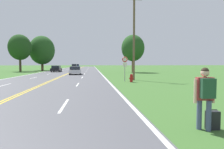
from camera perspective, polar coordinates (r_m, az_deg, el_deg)
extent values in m
cube|color=white|center=(9.45, -13.52, -8.54)|extent=(0.12, 3.00, 0.00)
cube|color=white|center=(18.32, -9.78, -2.83)|extent=(0.12, 3.00, 0.00)
cube|color=white|center=(27.27, -8.50, -0.85)|extent=(0.12, 3.00, 0.00)
cube|color=white|center=(36.25, -7.86, 0.15)|extent=(0.12, 3.00, 0.00)
cube|color=white|center=(45.23, -7.47, 0.76)|extent=(0.12, 3.00, 0.00)
cube|color=white|center=(54.22, -7.21, 1.16)|extent=(0.12, 3.00, 0.00)
cube|color=white|center=(63.21, -7.02, 1.45)|extent=(0.12, 3.00, 0.00)
cube|color=white|center=(72.21, -6.88, 1.67)|extent=(0.12, 3.00, 0.00)
cube|color=white|center=(81.21, -6.77, 1.83)|extent=(0.12, 3.00, 0.00)
cube|color=white|center=(90.20, -6.68, 1.97)|extent=(0.12, 3.00, 0.00)
cube|color=white|center=(99.20, -6.61, 2.08)|extent=(0.12, 3.00, 0.00)
cube|color=white|center=(108.20, -6.55, 2.17)|extent=(0.12, 3.00, 0.00)
cube|color=white|center=(19.80, -28.50, -2.72)|extent=(0.12, 3.00, 0.00)
cube|color=white|center=(28.28, -21.49, -0.89)|extent=(0.12, 3.00, 0.00)
cube|color=white|center=(37.01, -17.75, 0.09)|extent=(0.12, 3.00, 0.00)
cube|color=white|center=(45.85, -15.44, 0.70)|extent=(0.12, 3.00, 0.00)
cube|color=white|center=(54.74, -13.88, 1.11)|extent=(0.12, 3.00, 0.00)
cube|color=white|center=(63.66, -12.75, 1.41)|extent=(0.12, 3.00, 0.00)
cube|color=white|center=(72.60, -11.91, 1.63)|extent=(0.12, 3.00, 0.00)
cube|color=white|center=(81.55, -11.25, 1.80)|extent=(0.12, 3.00, 0.00)
cube|color=white|center=(90.51, -10.71, 1.94)|extent=(0.12, 3.00, 0.00)
cube|color=white|center=(99.48, -10.28, 2.05)|extent=(0.12, 3.00, 0.00)
cube|color=white|center=(108.46, -9.92, 2.15)|extent=(0.12, 3.00, 0.00)
cylinder|color=#475175|center=(6.45, 23.65, -10.40)|extent=(0.14, 0.14, 0.87)
cylinder|color=#475175|center=(6.40, 25.89, -10.57)|extent=(0.14, 0.14, 0.87)
cube|color=#993333|center=(6.29, 24.93, -3.71)|extent=(0.49, 0.23, 0.65)
sphere|color=beige|center=(6.25, 25.03, 0.46)|extent=(0.24, 0.24, 0.24)
sphere|color=#2D2319|center=(6.25, 25.04, 0.84)|extent=(0.22, 0.22, 0.22)
cylinder|color=beige|center=(6.18, 22.75, -4.38)|extent=(0.09, 0.09, 0.69)
cylinder|color=beige|center=(6.42, 27.00, -4.21)|extent=(0.09, 0.09, 0.69)
cube|color=#1E472D|center=(6.12, 25.73, -3.60)|extent=(0.39, 0.21, 0.55)
cube|color=black|center=(6.63, 26.77, -11.59)|extent=(0.39, 0.22, 0.54)
cylinder|color=black|center=(6.55, 26.84, -8.97)|extent=(0.26, 0.04, 0.02)
cylinder|color=red|center=(20.69, 5.54, -1.28)|extent=(0.30, 0.30, 0.62)
sphere|color=red|center=(20.66, 5.55, -0.25)|extent=(0.29, 0.29, 0.29)
cylinder|color=red|center=(20.72, 6.06, -1.08)|extent=(0.08, 0.11, 0.11)
cylinder|color=red|center=(20.65, 5.02, -1.09)|extent=(0.08, 0.11, 0.11)
cylinder|color=gray|center=(21.11, 3.67, 1.49)|extent=(0.07, 0.07, 2.59)
cylinder|color=silver|center=(21.09, 3.69, 4.32)|extent=(0.60, 0.02, 0.60)
torus|color=red|center=(21.08, 3.69, 4.32)|extent=(0.55, 0.07, 0.55)
cube|color=silver|center=(21.08, 3.68, 2.82)|extent=(0.44, 0.02, 0.44)
cylinder|color=brown|center=(23.04, 6.29, 10.45)|extent=(0.24, 0.24, 9.68)
cylinder|color=brown|center=(42.59, 5.97, 2.68)|extent=(0.49, 0.49, 3.10)
ellipsoid|color=#234C1E|center=(42.71, 6.00, 7.53)|extent=(4.85, 4.85, 5.58)
cylinder|color=#473828|center=(51.94, -24.74, 2.71)|extent=(0.52, 0.52, 3.49)
ellipsoid|color=#1E4219|center=(52.08, -24.84, 7.08)|extent=(5.23, 5.23, 6.01)
cylinder|color=brown|center=(56.91, -19.28, 2.42)|extent=(0.66, 0.66, 2.64)
ellipsoid|color=#234C1E|center=(57.01, -19.36, 6.58)|extent=(6.64, 6.64, 7.64)
cylinder|color=black|center=(33.86, -9.09, 0.42)|extent=(0.22, 0.61, 0.60)
cylinder|color=black|center=(33.93, -11.99, 0.39)|extent=(0.22, 0.61, 0.60)
cylinder|color=black|center=(36.35, -9.03, 0.61)|extent=(0.22, 0.61, 0.60)
cylinder|color=black|center=(36.42, -11.73, 0.58)|extent=(0.22, 0.61, 0.60)
cube|color=silver|center=(35.12, -10.46, 0.91)|extent=(2.08, 4.09, 0.56)
cube|color=#1E232D|center=(35.10, -10.47, 1.82)|extent=(1.80, 2.88, 0.56)
cylinder|color=black|center=(48.60, -16.31, 1.18)|extent=(0.21, 0.64, 0.64)
cylinder|color=black|center=(48.30, -14.33, 1.20)|extent=(0.21, 0.64, 0.64)
cylinder|color=black|center=(45.97, -16.96, 1.06)|extent=(0.21, 0.64, 0.64)
cylinder|color=black|center=(45.65, -14.87, 1.08)|extent=(0.21, 0.64, 0.64)
cube|color=black|center=(47.11, -15.62, 1.42)|extent=(1.95, 4.35, 0.54)
cube|color=#1E232D|center=(46.93, -15.67, 2.11)|extent=(1.70, 2.40, 0.60)
cylinder|color=black|center=(78.48, -11.26, 1.99)|extent=(0.22, 0.68, 0.68)
cylinder|color=black|center=(78.38, -10.03, 2.00)|extent=(0.22, 0.68, 0.68)
cylinder|color=black|center=(75.82, -11.40, 1.94)|extent=(0.22, 0.68, 0.68)
cylinder|color=black|center=(75.71, -10.13, 1.96)|extent=(0.22, 0.68, 0.68)
cube|color=#47474C|center=(77.09, -10.71, 2.21)|extent=(1.98, 4.35, 0.71)
cube|color=#1E232D|center=(77.08, -10.71, 2.72)|extent=(1.73, 3.05, 0.67)
cylinder|color=black|center=(86.53, -11.23, 2.07)|extent=(0.21, 0.61, 0.61)
cylinder|color=black|center=(86.43, -10.15, 2.08)|extent=(0.21, 0.61, 0.61)
cylinder|color=black|center=(83.88, -11.36, 2.03)|extent=(0.21, 0.61, 0.61)
cylinder|color=black|center=(83.77, -10.24, 2.04)|extent=(0.21, 0.61, 0.61)
cube|color=#A81E1E|center=(85.15, -10.74, 2.27)|extent=(1.93, 4.34, 0.71)
cube|color=#1E232D|center=(84.97, -10.76, 2.71)|extent=(1.67, 2.40, 0.59)
cylinder|color=black|center=(92.82, -10.43, 2.18)|extent=(0.22, 0.70, 0.70)
cylinder|color=black|center=(92.74, -9.39, 2.19)|extent=(0.22, 0.70, 0.70)
cylinder|color=black|center=(90.29, -10.52, 2.15)|extent=(0.22, 0.70, 0.70)
cylinder|color=black|center=(90.22, -9.44, 2.16)|extent=(0.22, 0.70, 0.70)
cube|color=navy|center=(91.51, -9.95, 2.35)|extent=(2.00, 4.13, 0.64)
cube|color=#1E232D|center=(91.34, -9.95, 2.75)|extent=(1.73, 2.29, 0.65)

